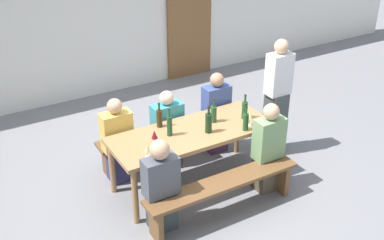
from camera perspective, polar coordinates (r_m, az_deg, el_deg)
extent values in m
plane|color=slate|center=(6.04, 0.00, -7.57)|extent=(24.00, 24.00, 0.00)
cube|color=silver|center=(8.12, -12.02, 13.73)|extent=(14.00, 0.20, 3.20)
cube|color=brown|center=(8.84, -0.32, 11.77)|extent=(0.90, 0.06, 2.10)
cube|color=#9E7247|center=(5.65, 0.00, -1.57)|extent=(1.99, 0.79, 0.05)
cylinder|color=#9E7247|center=(5.26, -6.85, -9.16)|extent=(0.07, 0.07, 0.70)
cylinder|color=#9E7247|center=(6.07, 9.11, -3.82)|extent=(0.07, 0.07, 0.70)
cylinder|color=#9E7247|center=(5.78, -9.60, -5.64)|extent=(0.07, 0.07, 0.70)
cylinder|color=#9E7247|center=(6.52, 5.46, -1.18)|extent=(0.07, 0.07, 0.70)
cube|color=brown|center=(5.32, 3.82, -7.52)|extent=(1.89, 0.30, 0.04)
cube|color=brown|center=(5.12, -4.33, -12.35)|extent=(0.06, 0.24, 0.41)
cube|color=brown|center=(5.88, 10.66, -6.77)|extent=(0.06, 0.24, 0.41)
cube|color=brown|center=(6.33, -3.19, -1.23)|extent=(1.89, 0.30, 0.04)
cube|color=brown|center=(6.16, -10.14, -4.98)|extent=(0.06, 0.24, 0.41)
cube|color=brown|center=(6.81, 3.18, -1.13)|extent=(0.06, 0.24, 0.41)
cylinder|color=#143319|center=(5.56, 2.00, -0.38)|extent=(0.08, 0.08, 0.24)
cylinder|color=#143319|center=(5.49, 2.03, 1.14)|extent=(0.03, 0.03, 0.09)
cylinder|color=black|center=(5.46, 2.04, 1.63)|extent=(0.03, 0.03, 0.01)
cylinder|color=#234C2D|center=(5.81, 2.62, 0.70)|extent=(0.07, 0.07, 0.21)
cylinder|color=#234C2D|center=(5.74, 2.65, 2.01)|extent=(0.03, 0.03, 0.09)
cylinder|color=black|center=(5.72, 2.66, 2.47)|extent=(0.03, 0.03, 0.01)
cylinder|color=#332814|center=(5.70, -3.94, 0.18)|extent=(0.07, 0.07, 0.22)
cylinder|color=#332814|center=(5.63, -3.99, 1.55)|extent=(0.02, 0.02, 0.08)
cylinder|color=black|center=(5.61, -4.01, 1.99)|extent=(0.03, 0.03, 0.01)
cylinder|color=#194723|center=(5.50, -2.72, -0.72)|extent=(0.06, 0.06, 0.25)
cylinder|color=#194723|center=(5.42, -2.76, 0.83)|extent=(0.02, 0.02, 0.09)
cylinder|color=black|center=(5.40, -2.77, 1.30)|extent=(0.02, 0.02, 0.01)
cylinder|color=#194723|center=(5.65, 6.49, -0.26)|extent=(0.07, 0.07, 0.21)
cylinder|color=#194723|center=(5.58, 6.57, 1.10)|extent=(0.02, 0.02, 0.09)
cylinder|color=black|center=(5.56, 6.60, 1.57)|extent=(0.03, 0.03, 0.01)
cylinder|color=#194723|center=(5.92, 6.34, 1.16)|extent=(0.07, 0.07, 0.22)
cylinder|color=#194723|center=(5.85, 6.42, 2.53)|extent=(0.03, 0.03, 0.09)
cylinder|color=black|center=(5.83, 6.45, 2.99)|extent=(0.03, 0.03, 0.01)
cylinder|color=silver|center=(5.81, 6.92, -0.61)|extent=(0.06, 0.06, 0.01)
cylinder|color=silver|center=(5.79, 6.95, -0.19)|extent=(0.01, 0.01, 0.09)
cone|color=beige|center=(5.75, 7.00, 0.57)|extent=(0.08, 0.08, 0.08)
cylinder|color=silver|center=(5.16, -5.34, -4.44)|extent=(0.06, 0.06, 0.01)
cylinder|color=silver|center=(5.14, -5.36, -4.07)|extent=(0.01, 0.01, 0.07)
cone|color=beige|center=(5.10, -5.39, -3.35)|extent=(0.07, 0.07, 0.08)
cylinder|color=silver|center=(5.41, -4.50, -2.79)|extent=(0.06, 0.06, 0.01)
cylinder|color=silver|center=(5.39, -4.51, -2.48)|extent=(0.01, 0.01, 0.06)
cone|color=maroon|center=(5.35, -4.54, -1.74)|extent=(0.07, 0.07, 0.10)
cube|color=#343D3E|center=(5.26, -3.64, -10.76)|extent=(0.28, 0.24, 0.45)
cube|color=#4C515B|center=(4.99, -3.79, -6.77)|extent=(0.37, 0.20, 0.44)
sphere|color=tan|center=(4.82, -3.91, -3.58)|extent=(0.21, 0.21, 0.21)
cube|color=brown|center=(5.90, 8.89, -6.25)|extent=(0.27, 0.24, 0.45)
cube|color=#729966|center=(5.65, 9.25, -2.20)|extent=(0.36, 0.20, 0.51)
sphere|color=tan|center=(5.48, 9.52, 0.99)|extent=(0.19, 0.19, 0.19)
cube|color=navy|center=(6.06, -8.72, -5.23)|extent=(0.28, 0.24, 0.45)
cube|color=gold|center=(5.82, -9.05, -1.34)|extent=(0.37, 0.20, 0.49)
sphere|color=tan|center=(5.66, -9.30, 1.66)|extent=(0.19, 0.19, 0.19)
cube|color=#513C5A|center=(6.30, -2.90, -3.54)|extent=(0.30, 0.24, 0.45)
cube|color=teal|center=(6.08, -3.00, 0.03)|extent=(0.40, 0.20, 0.44)
sphere|color=beige|center=(5.94, -3.08, 2.68)|extent=(0.18, 0.18, 0.18)
cube|color=#4D2F50|center=(6.62, 2.84, -1.83)|extent=(0.28, 0.24, 0.45)
cube|color=#384C8C|center=(6.40, 2.94, 1.95)|extent=(0.37, 0.20, 0.52)
sphere|color=#A87A5B|center=(6.25, 3.02, 4.86)|extent=(0.19, 0.19, 0.19)
cube|color=#42484A|center=(6.55, 9.90, -0.39)|extent=(0.24, 0.24, 0.89)
cube|color=silver|center=(6.25, 10.43, 5.47)|extent=(0.32, 0.20, 0.55)
sphere|color=tan|center=(6.12, 10.73, 8.69)|extent=(0.19, 0.19, 0.19)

